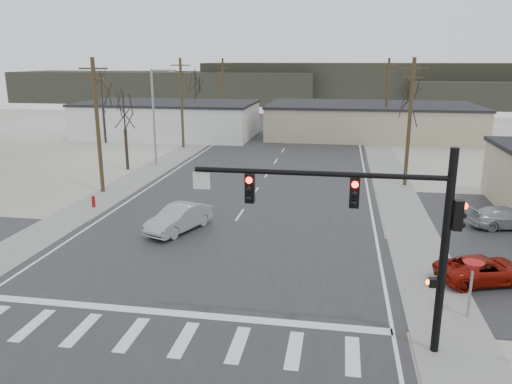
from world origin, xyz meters
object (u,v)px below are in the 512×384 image
at_px(fire_hydrant, 93,201).
at_px(car_parked_red, 484,270).
at_px(traffic_signal_mast, 387,221).
at_px(car_parked_silver, 506,218).
at_px(car_far_b, 283,126).
at_px(sedan_crossing, 179,218).
at_px(car_far_a, 321,130).

height_order(fire_hydrant, car_parked_red, car_parked_red).
bearing_deg(traffic_signal_mast, car_parked_silver, 59.84).
height_order(traffic_signal_mast, car_far_b, traffic_signal_mast).
height_order(traffic_signal_mast, car_parked_silver, traffic_signal_mast).
height_order(traffic_signal_mast, sedan_crossing, traffic_signal_mast).
bearing_deg(traffic_signal_mast, sedan_crossing, 135.64).
bearing_deg(traffic_signal_mast, car_parked_red, 50.67).
xyz_separation_m(fire_hydrant, sedan_crossing, (7.29, -3.64, 0.36)).
bearing_deg(car_parked_silver, car_far_a, 7.48).
bearing_deg(fire_hydrant, car_far_a, 68.54).
xyz_separation_m(traffic_signal_mast, car_far_b, (-9.71, 53.95, -3.99)).
distance_m(traffic_signal_mast, fire_hydrant, 23.39).
relative_size(car_far_a, car_far_b, 1.53).
height_order(sedan_crossing, car_far_a, car_far_a).
bearing_deg(car_far_a, fire_hydrant, 70.17).
distance_m(sedan_crossing, car_far_b, 43.41).
xyz_separation_m(sedan_crossing, car_far_a, (6.53, 38.80, 0.07)).
bearing_deg(car_far_a, sedan_crossing, 82.08).
bearing_deg(car_parked_red, fire_hydrant, 52.26).
relative_size(car_parked_red, car_parked_silver, 1.00).
height_order(fire_hydrant, car_far_a, car_far_a).
xyz_separation_m(traffic_signal_mast, car_parked_red, (5.04, 6.15, -4.04)).
height_order(fire_hydrant, car_far_b, car_far_b).
bearing_deg(sedan_crossing, fire_hydrant, 174.77).
distance_m(traffic_signal_mast, car_far_a, 49.69).
bearing_deg(car_far_b, car_parked_red, -62.62).
bearing_deg(car_parked_red, car_far_a, -6.39).
height_order(car_parked_red, car_parked_silver, car_parked_silver).
relative_size(fire_hydrant, car_parked_red, 0.20).
bearing_deg(car_parked_silver, traffic_signal_mast, 137.40).
height_order(car_far_a, car_far_b, car_far_a).
relative_size(car_far_a, car_parked_red, 1.33).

